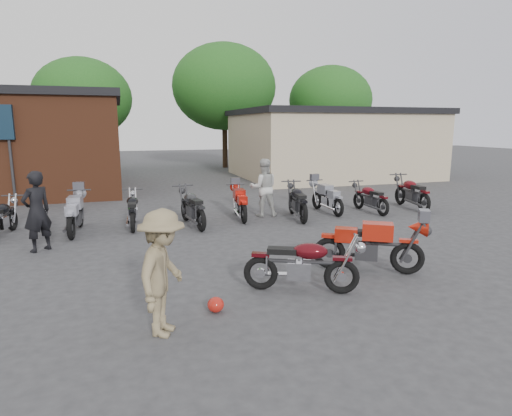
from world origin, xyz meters
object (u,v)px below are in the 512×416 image
object	(u,v)px
row_bike_2	(133,208)
row_bike_7	(370,196)
helmet	(216,305)
row_bike_8	(411,191)
row_bike_3	(192,205)
person_light	(264,188)
vintage_motorcycle	(303,261)
row_bike_5	(297,200)
person_tan	(163,273)
row_bike_0	(1,216)
row_bike_1	(75,211)
row_bike_6	(327,196)
row_bike_4	(240,201)
person_dark	(37,212)
sportbike	(370,242)

from	to	relation	value
row_bike_2	row_bike_7	world-z (taller)	row_bike_2
helmet	row_bike_8	distance (m)	10.55
row_bike_2	row_bike_3	distance (m)	1.70
person_light	row_bike_7	xyz separation A→B (m)	(3.61, -0.49, -0.39)
vintage_motorcycle	row_bike_5	distance (m)	6.09
person_tan	row_bike_0	xyz separation A→B (m)	(-3.54, 6.77, -0.35)
row_bike_3	row_bike_7	distance (m)	6.04
row_bike_1	row_bike_6	world-z (taller)	row_bike_1
row_bike_2	row_bike_7	bearing A→B (deg)	-88.73
helmet	row_bike_4	size ratio (longest dim) A/B	0.14
person_light	row_bike_3	size ratio (longest dim) A/B	0.89
person_tan	row_bike_5	xyz separation A→B (m)	(4.75, 6.48, -0.29)
helmet	row_bike_1	size ratio (longest dim) A/B	0.13
person_dark	person_tan	world-z (taller)	person_dark
row_bike_1	row_bike_5	bearing A→B (deg)	-87.55
helmet	row_bike_2	size ratio (longest dim) A/B	0.14
sportbike	row_bike_4	distance (m)	5.70
row_bike_0	row_bike_2	world-z (taller)	row_bike_2
row_bike_2	row_bike_3	world-z (taller)	row_bike_3
row_bike_7	row_bike_4	bearing A→B (deg)	81.93
person_tan	row_bike_4	distance (m)	7.62
row_bike_3	helmet	bearing A→B (deg)	166.24
person_dark	row_bike_2	size ratio (longest dim) A/B	0.99
person_light	row_bike_2	bearing A→B (deg)	15.27
vintage_motorcycle	sportbike	size ratio (longest dim) A/B	0.94
row_bike_4	row_bike_0	bearing A→B (deg)	97.66
row_bike_2	row_bike_4	distance (m)	3.24
person_tan	row_bike_5	bearing A→B (deg)	-9.86
row_bike_2	row_bike_8	bearing A→B (deg)	-87.54
person_light	row_bike_3	distance (m)	2.54
row_bike_4	row_bike_7	distance (m)	4.47
vintage_motorcycle	person_tan	size ratio (longest dim) A/B	1.09
row_bike_1	row_bike_2	world-z (taller)	row_bike_1
sportbike	row_bike_0	distance (m)	9.39
row_bike_0	row_bike_7	distance (m)	11.01
vintage_motorcycle	row_bike_6	distance (m)	7.16
person_light	row_bike_5	distance (m)	1.16
row_bike_0	row_bike_6	distance (m)	9.59
helmet	row_bike_8	xyz separation A→B (m)	(8.41, 6.35, 0.50)
helmet	row_bike_2	distance (m)	6.47
row_bike_2	sportbike	bearing A→B (deg)	-138.51
person_tan	row_bike_4	xyz separation A→B (m)	(3.02, 6.99, -0.34)
person_light	row_bike_6	bearing A→B (deg)	-172.36
row_bike_4	row_bike_8	world-z (taller)	row_bike_8
row_bike_6	row_bike_8	world-z (taller)	row_bike_8
sportbike	row_bike_4	size ratio (longest dim) A/B	1.10
row_bike_5	row_bike_6	distance (m)	1.41
helmet	row_bike_7	xyz separation A→B (m)	(6.64, 6.19, 0.42)
sportbike	person_tan	bearing A→B (deg)	-130.25
helmet	row_bike_0	world-z (taller)	row_bike_0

